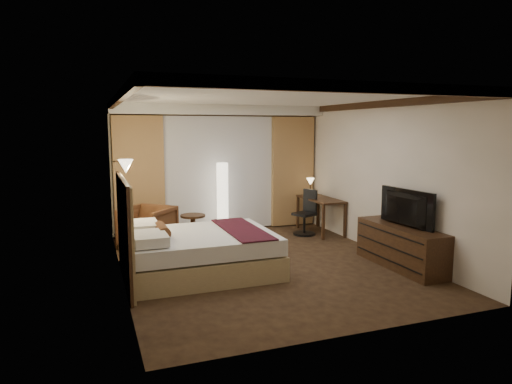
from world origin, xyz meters
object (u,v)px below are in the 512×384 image
object	(u,v)px
floor_lamp	(223,198)
dresser	(401,246)
side_table	(193,228)
desk	(320,215)
bed	(201,253)
armchair	(147,225)
office_chair	(304,212)
television	(401,205)

from	to	relation	value
floor_lamp	dresser	bearing A→B (deg)	-57.64
side_table	floor_lamp	bearing A→B (deg)	30.11
side_table	desk	xyz separation A→B (m)	(2.72, -0.18, 0.11)
bed	floor_lamp	bearing A→B (deg)	66.57
armchair	office_chair	xyz separation A→B (m)	(3.22, -0.08, 0.04)
armchair	floor_lamp	size ratio (longest dim) A/B	0.57
office_chair	bed	bearing A→B (deg)	-168.60
side_table	dresser	bearing A→B (deg)	-45.24
bed	desk	bearing A→B (deg)	30.68
bed	armchair	world-z (taller)	armchair
armchair	side_table	distance (m)	0.92
bed	television	distance (m)	3.23
armchair	desk	distance (m)	3.62
floor_lamp	dresser	xyz separation A→B (m)	(2.04, -3.22, -0.42)
floor_lamp	dresser	world-z (taller)	floor_lamp
bed	television	world-z (taller)	television
office_chair	television	bearing A→B (deg)	-102.85
armchair	office_chair	distance (m)	3.22
armchair	side_table	size ratio (longest dim) A/B	1.60
office_chair	television	xyz separation A→B (m)	(0.42, -2.56, 0.54)
side_table	floor_lamp	xyz separation A→B (m)	(0.73, 0.42, 0.49)
bed	armchair	distance (m)	1.92
armchair	dresser	xyz separation A→B (m)	(3.67, -2.64, -0.09)
office_chair	dresser	world-z (taller)	office_chair
side_table	desk	size ratio (longest dim) A/B	0.42
dresser	television	size ratio (longest dim) A/B	1.51
bed	side_table	size ratio (longest dim) A/B	4.11
floor_lamp	armchair	bearing A→B (deg)	-160.45
bed	armchair	size ratio (longest dim) A/B	2.56
bed	armchair	bearing A→B (deg)	107.74
desk	television	size ratio (longest dim) A/B	1.10
desk	floor_lamp	bearing A→B (deg)	163.02
desk	office_chair	world-z (taller)	office_chair
desk	television	bearing A→B (deg)	-89.56
desk	office_chair	size ratio (longest dim) A/B	1.34
side_table	television	bearing A→B (deg)	-45.55
bed	television	xyz separation A→B (m)	(3.05, -0.81, 0.69)
armchair	office_chair	bearing A→B (deg)	40.48
armchair	side_table	xyz separation A→B (m)	(0.90, 0.15, -0.16)
armchair	television	xyz separation A→B (m)	(3.64, -2.64, 0.58)
office_chair	dresser	xyz separation A→B (m)	(0.45, -2.56, -0.14)
bed	dresser	world-z (taller)	dresser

